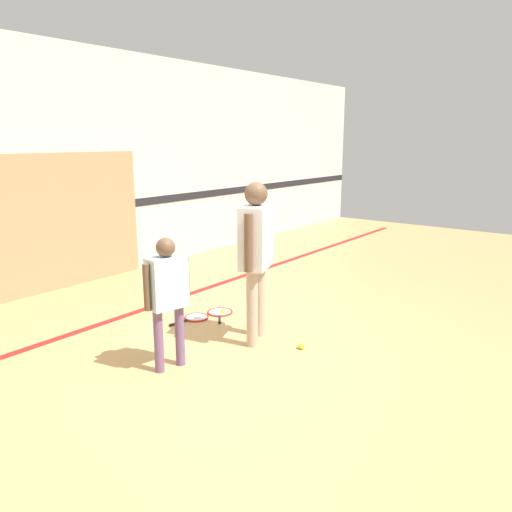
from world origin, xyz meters
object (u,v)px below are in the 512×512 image
racket_second_spare (220,312)px  tennis_ball_by_spare_racket (223,311)px  tennis_ball_near_instructor (301,346)px  person_student_left (167,289)px  racket_spare_on_floor (195,318)px  person_instructor (256,245)px

racket_second_spare → tennis_ball_by_spare_racket: bearing=60.5°
tennis_ball_near_instructor → tennis_ball_by_spare_racket: bearing=77.0°
person_student_left → tennis_ball_by_spare_racket: person_student_left is taller
racket_second_spare → tennis_ball_near_instructor: bearing=37.0°
racket_spare_on_floor → tennis_ball_by_spare_racket: 0.35m
person_student_left → tennis_ball_near_instructor: 1.44m
person_instructor → racket_second_spare: (0.37, 0.81, -0.97)m
person_student_left → racket_spare_on_floor: 1.43m
person_student_left → racket_second_spare: 1.62m
person_instructor → tennis_ball_by_spare_racket: 1.27m
tennis_ball_near_instructor → racket_spare_on_floor: bearing=90.9°
racket_spare_on_floor → tennis_ball_by_spare_racket: tennis_ball_by_spare_racket is taller
person_student_left → tennis_ball_by_spare_racket: size_ratio=17.75×
person_student_left → tennis_ball_near_instructor: person_student_left is taller
person_instructor → racket_spare_on_floor: person_instructor is taller
person_instructor → person_student_left: 1.01m
racket_spare_on_floor → person_instructor: bearing=94.0°
person_instructor → racket_spare_on_floor: 1.34m
tennis_ball_near_instructor → person_instructor: bearing=100.7°
person_student_left → tennis_ball_near_instructor: (1.05, -0.70, -0.69)m
racket_second_spare → tennis_ball_near_instructor: 1.32m
person_student_left → tennis_ball_by_spare_racket: 1.60m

